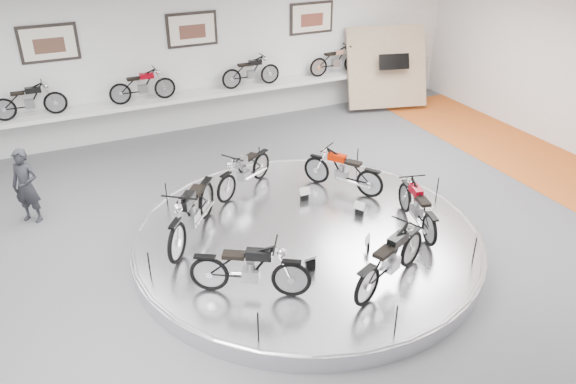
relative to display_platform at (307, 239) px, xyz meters
name	(u,v)px	position (x,y,z in m)	size (l,w,h in m)	color
floor	(314,254)	(0.00, -0.30, -0.15)	(16.00, 16.00, 0.00)	#535255
ceiling	(320,33)	(0.00, -0.30, 3.85)	(16.00, 16.00, 0.00)	white
wall_back	(194,56)	(0.00, 6.70, 1.85)	(16.00, 16.00, 0.00)	white
dado_band	(198,108)	(0.00, 6.68, 0.40)	(15.68, 0.04, 1.10)	#BCBCBA
display_platform	(307,239)	(0.00, 0.00, 0.00)	(6.40, 6.40, 0.30)	silver
platform_rim	(307,233)	(0.00, 0.00, 0.12)	(6.40, 6.40, 0.10)	#B2B2BA
shelf	(200,95)	(0.00, 6.40, 0.85)	(11.00, 0.55, 0.10)	silver
poster_left	(49,43)	(-3.50, 6.66, 2.55)	(1.35, 0.06, 0.88)	silver
poster_center	(192,29)	(0.00, 6.66, 2.55)	(1.35, 0.06, 0.88)	silver
poster_right	(312,18)	(3.50, 6.66, 2.55)	(1.35, 0.06, 0.88)	silver
display_panel	(387,67)	(5.60, 5.80, 1.10)	(2.40, 0.12, 2.40)	tan
shelf_bike_a	(29,103)	(-4.20, 6.40, 1.27)	(1.22, 0.42, 0.73)	black
shelf_bike_b	(143,88)	(-1.50, 6.40, 1.27)	(1.22, 0.42, 0.73)	maroon
shelf_bike_c	(251,73)	(1.50, 6.40, 1.27)	(1.22, 0.42, 0.73)	black
shelf_bike_d	(336,62)	(4.20, 6.40, 1.27)	(1.22, 0.42, 0.73)	#B4B5BA
bike_a	(343,170)	(1.43, 1.18, 0.61)	(1.55, 0.55, 0.91)	red
bike_b	(244,170)	(-0.43, 2.05, 0.61)	(1.55, 0.55, 0.91)	#B4B5BA
bike_c	(192,211)	(-1.95, 0.72, 0.70)	(1.88, 0.66, 1.10)	black
bike_d	(250,268)	(-1.62, -1.21, 0.63)	(1.62, 0.57, 0.95)	black
bike_e	(391,258)	(0.49, -1.94, 0.64)	(1.67, 0.59, 0.98)	black
bike_f	(417,206)	(1.93, -0.70, 0.60)	(1.52, 0.54, 0.89)	maroon
visitor	(26,186)	(-4.57, 3.19, 0.62)	(0.56, 0.37, 1.55)	black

